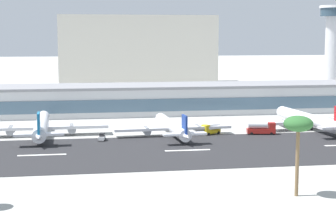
# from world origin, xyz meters

# --- Properties ---
(ground_plane) EXTENTS (1400.00, 1400.00, 0.00)m
(ground_plane) POSITION_xyz_m (0.00, 0.00, 0.00)
(ground_plane) COLOR #A8A8A3
(runway_strip) EXTENTS (800.00, 43.02, 0.08)m
(runway_strip) POSITION_xyz_m (0.00, 0.95, 0.04)
(runway_strip) COLOR #262628
(runway_strip) RESTS_ON ground_plane
(runway_centreline_dash_3) EXTENTS (12.00, 1.20, 0.01)m
(runway_centreline_dash_3) POSITION_xyz_m (-39.01, 0.95, 0.09)
(runway_centreline_dash_3) COLOR white
(runway_centreline_dash_3) RESTS_ON runway_strip
(runway_centreline_dash_4) EXTENTS (12.00, 1.20, 0.01)m
(runway_centreline_dash_4) POSITION_xyz_m (-1.93, 0.95, 0.09)
(runway_centreline_dash_4) COLOR white
(runway_centreline_dash_4) RESTS_ON runway_strip
(terminal_building) EXTENTS (175.30, 24.64, 11.08)m
(terminal_building) POSITION_xyz_m (-0.73, 73.64, 5.55)
(terminal_building) COLOR #B7BABC
(terminal_building) RESTS_ON ground_plane
(control_tower) EXTENTS (13.38, 13.38, 44.19)m
(control_tower) POSITION_xyz_m (92.84, 119.62, 26.40)
(control_tower) COLOR silver
(control_tower) RESTS_ON ground_plane
(distant_hotel_block) EXTENTS (95.65, 33.50, 42.12)m
(distant_hotel_block) POSITION_xyz_m (6.95, 210.89, 21.06)
(distant_hotel_block) COLOR beige
(distant_hotel_block) RESTS_ON ground_plane
(airliner_blue_tail_gate_0) EXTENTS (39.56, 44.17, 9.22)m
(airliner_blue_tail_gate_0) POSITION_xyz_m (-40.76, 28.42, 2.93)
(airliner_blue_tail_gate_0) COLOR silver
(airliner_blue_tail_gate_0) RESTS_ON ground_plane
(airliner_navy_tail_gate_1) EXTENTS (35.55, 39.24, 8.19)m
(airliner_navy_tail_gate_1) POSITION_xyz_m (-2.06, 22.98, 2.61)
(airliner_navy_tail_gate_1) COLOR white
(airliner_navy_tail_gate_1) RESTS_ON ground_plane
(airliner_red_tail_gate_2) EXTENTS (37.32, 44.66, 9.33)m
(airliner_red_tail_gate_2) POSITION_xyz_m (43.17, 26.91, 2.97)
(airliner_red_tail_gate_2) COLOR white
(airliner_red_tail_gate_2) RESTS_ON ground_plane
(service_baggage_tug_0) EXTENTS (2.45, 3.47, 2.20)m
(service_baggage_tug_0) POSITION_xyz_m (-23.31, 18.33, 1.05)
(service_baggage_tug_0) COLOR white
(service_baggage_tug_0) RESTS_ON ground_plane
(service_fuel_truck_1) EXTENTS (8.82, 4.03, 3.95)m
(service_fuel_truck_1) POSITION_xyz_m (24.66, 21.14, 2.03)
(service_fuel_truck_1) COLOR #B2231E
(service_fuel_truck_1) RESTS_ON ground_plane
(service_box_truck_2) EXTENTS (6.38, 5.14, 3.25)m
(service_box_truck_2) POSITION_xyz_m (9.70, 23.73, 1.79)
(service_box_truck_2) COLOR gold
(service_box_truck_2) RESTS_ON ground_plane
(palm_tree_0) EXTENTS (5.42, 5.42, 15.11)m
(palm_tree_0) POSITION_xyz_m (10.01, -43.58, 13.16)
(palm_tree_0) COLOR brown
(palm_tree_0) RESTS_ON ground_plane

